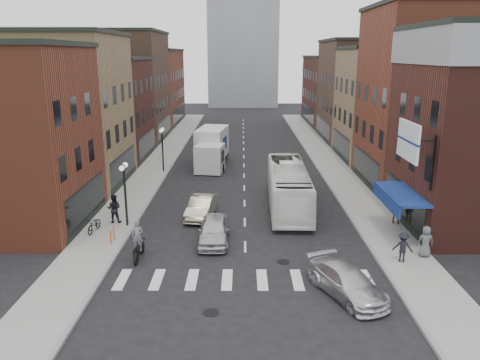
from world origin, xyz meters
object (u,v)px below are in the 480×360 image
motorcycle_rider (138,241)px  sedan_left_far (201,207)px  ped_right_a (403,247)px  ped_right_c (426,242)px  streetlamp_near (125,183)px  bike_rack (112,235)px  ped_left_solo (114,209)px  billboard_sign (410,142)px  streetlamp_far (162,142)px  parked_bicycle (94,225)px  ped_right_b (397,209)px  box_truck (212,148)px  curb_car (347,282)px  transit_bus (288,186)px  sedan_left_near (214,230)px

motorcycle_rider → sedan_left_far: bearing=73.3°
ped_right_a → ped_right_c: (1.40, 0.62, 0.05)m
streetlamp_near → bike_rack: 3.59m
streetlamp_near → ped_right_a: size_ratio=2.58×
ped_left_solo → ped_right_c: size_ratio=1.09×
billboard_sign → streetlamp_far: (-15.99, 17.50, -3.22)m
parked_bicycle → ped_right_b: bearing=11.5°
billboard_sign → bike_rack: bearing=177.2°
box_truck → ped_right_c: bearing=-51.4°
curb_car → ped_right_c: ped_right_c is taller
streetlamp_far → ped_right_b: (17.00, -13.61, -1.79)m
transit_bus → ped_left_solo: transit_bus is taller
sedan_left_near → streetlamp_near: bearing=157.7°
billboard_sign → ped_right_b: (1.01, 3.89, -5.01)m
motorcycle_rider → sedan_left_near: motorcycle_rider is taller
ped_right_a → ped_right_c: bearing=-138.2°
streetlamp_near → motorcycle_rider: (1.73, -4.68, -1.89)m
transit_bus → ped_left_solo: 11.97m
sedan_left_far → ped_right_a: ped_right_a is taller
box_truck → transit_bus: (6.21, -12.58, -0.22)m
bike_rack → transit_bus: bearing=32.7°
ped_right_c → sedan_left_near: bearing=-8.6°
sedan_left_far → ped_left_solo: ped_left_solo is taller
streetlamp_far → ped_left_solo: streetlamp_far is taller
sedan_left_far → parked_bicycle: 6.95m
ped_right_c → billboard_sign: bearing=-45.9°
billboard_sign → transit_bus: billboard_sign is taller
sedan_left_near → parked_bicycle: bearing=170.6°
billboard_sign → sedan_left_far: billboard_sign is taller
transit_bus → ped_right_b: (6.52, -3.76, -0.42)m
ped_left_solo → ped_right_c: ped_left_solo is taller
transit_bus → billboard_sign: bearing=-52.8°
curb_car → ped_right_a: size_ratio=2.86×
sedan_left_far → ped_right_b: 12.60m
ped_left_solo → ped_right_c: bearing=164.2°
transit_bus → sedan_left_near: bearing=-125.6°
ped_left_solo → bike_rack: bearing=102.9°
streetlamp_near → curb_car: 14.85m
streetlamp_near → ped_left_solo: (-0.93, 0.56, -1.84)m
bike_rack → box_truck: size_ratio=0.09×
streetlamp_far → ped_right_b: size_ratio=2.12×
box_truck → ped_right_a: bearing=-54.9°
sedan_left_far → motorcycle_rider: bearing=-104.7°
parked_bicycle → transit_bus: bearing=30.2°
motorcycle_rider → ped_right_c: bearing=6.3°
streetlamp_near → streetlamp_far: bearing=90.0°
ped_right_c → curb_car: bearing=41.0°
sedan_left_near → sedan_left_far: sedan_left_near is taller
billboard_sign → parked_bicycle: billboard_sign is taller
curb_car → sedan_left_near: bearing=111.7°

